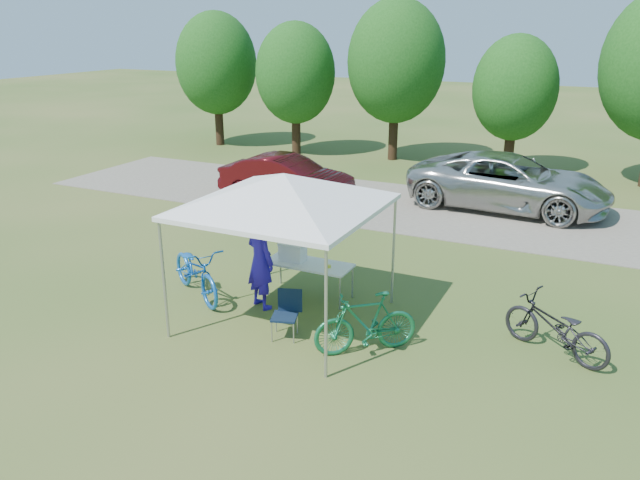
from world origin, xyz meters
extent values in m
plane|color=#2D5119|center=(0.00, 0.00, 0.00)|extent=(100.00, 100.00, 0.00)
cube|color=gray|center=(0.00, 8.00, 0.01)|extent=(24.00, 5.00, 0.02)
cylinder|color=#A5A5AA|center=(-1.50, -1.50, 1.05)|extent=(0.05, 0.05, 2.10)
cylinder|color=#A5A5AA|center=(1.50, -1.50, 1.05)|extent=(0.05, 0.05, 2.10)
cylinder|color=#A5A5AA|center=(-1.50, 1.50, 1.05)|extent=(0.05, 0.05, 2.10)
cylinder|color=#A5A5AA|center=(1.50, 1.50, 1.05)|extent=(0.05, 0.05, 2.10)
cube|color=white|center=(0.00, 0.00, 2.14)|extent=(3.15, 3.15, 0.08)
pyramid|color=white|center=(0.00, 0.00, 2.73)|extent=(4.53, 4.53, 0.55)
cylinder|color=#382314|center=(-11.00, 14.00, 0.94)|extent=(0.36, 0.36, 1.89)
ellipsoid|color=#144711|center=(-11.00, 14.00, 3.51)|extent=(3.46, 3.46, 4.32)
cylinder|color=#382314|center=(-7.00, 13.70, 0.88)|extent=(0.36, 0.36, 1.75)
ellipsoid|color=#144711|center=(-7.00, 13.70, 3.25)|extent=(3.20, 3.20, 4.00)
cylinder|color=#382314|center=(-3.00, 14.30, 1.01)|extent=(0.36, 0.36, 2.03)
ellipsoid|color=#144711|center=(-3.00, 14.30, 3.77)|extent=(3.71, 3.71, 4.64)
cylinder|color=#382314|center=(1.50, 14.10, 0.80)|extent=(0.36, 0.36, 1.61)
ellipsoid|color=#144711|center=(1.50, 14.10, 2.99)|extent=(2.94, 2.94, 3.68)
cube|color=white|center=(-0.09, 1.08, 0.68)|extent=(1.71, 0.71, 0.04)
cylinder|color=#A5A5AA|center=(-0.89, 0.78, 0.33)|extent=(0.04, 0.04, 0.66)
cylinder|color=#A5A5AA|center=(0.72, 0.78, 0.33)|extent=(0.04, 0.04, 0.66)
cylinder|color=#A5A5AA|center=(-0.89, 1.39, 0.33)|extent=(0.04, 0.04, 0.66)
cylinder|color=#A5A5AA|center=(0.72, 1.39, 0.33)|extent=(0.04, 0.04, 0.66)
cube|color=#0D1B31|center=(0.32, -0.65, 0.39)|extent=(0.53, 0.53, 0.04)
cube|color=#0D1B31|center=(0.32, -0.44, 0.62)|extent=(0.41, 0.17, 0.42)
cylinder|color=#A5A5AA|center=(0.13, -0.83, 0.19)|extent=(0.02, 0.02, 0.38)
cylinder|color=#A5A5AA|center=(0.51, -0.83, 0.19)|extent=(0.02, 0.02, 0.38)
cylinder|color=#A5A5AA|center=(0.13, -0.46, 0.19)|extent=(0.02, 0.02, 0.38)
cylinder|color=#A5A5AA|center=(0.51, -0.46, 0.19)|extent=(0.02, 0.02, 0.38)
cube|color=white|center=(-0.44, 1.08, 0.86)|extent=(0.48, 0.32, 0.32)
cube|color=white|center=(-0.44, 1.08, 1.04)|extent=(0.50, 0.34, 0.04)
cylinder|color=yellow|center=(0.38, 1.03, 0.73)|extent=(0.07, 0.07, 0.05)
imported|color=#2715B1|center=(-0.69, 0.27, 0.93)|extent=(0.80, 0.68, 1.87)
imported|color=blue|center=(-2.07, 0.12, 0.54)|extent=(2.13, 1.71, 1.08)
imported|color=#187047|center=(1.75, -0.50, 0.52)|extent=(1.65, 1.50, 1.05)
imported|color=black|center=(4.55, 0.75, 0.49)|extent=(1.96, 1.36, 0.98)
imported|color=#BAB9B5|center=(2.35, 9.09, 0.81)|extent=(5.80, 2.94, 1.57)
imported|color=#4A0C11|center=(-3.86, 7.12, 0.69)|extent=(4.11, 1.48, 1.35)
camera|label=1|loc=(5.03, -9.04, 5.13)|focal=35.00mm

